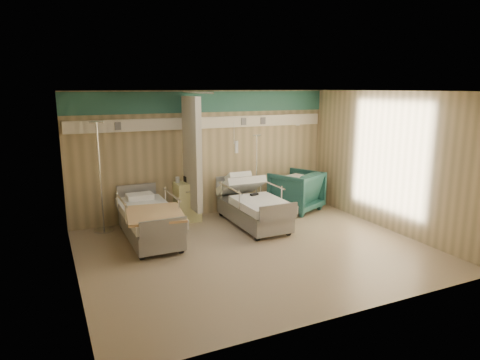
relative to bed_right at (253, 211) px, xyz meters
name	(u,v)px	position (x,y,z in m)	size (l,w,h in m)	color
ground	(255,250)	(-0.60, -1.30, -0.32)	(6.00, 5.00, 0.00)	tan
room_walls	(248,145)	(-0.63, -1.05, 1.55)	(6.04, 5.04, 2.82)	tan
bed_right	(253,211)	(0.00, 0.00, 0.00)	(1.00, 2.16, 0.63)	silver
bed_left	(149,224)	(-2.20, 0.00, 0.00)	(1.00, 2.16, 0.63)	silver
bedside_cabinet	(187,202)	(-1.15, 0.90, 0.11)	(0.50, 0.48, 0.85)	#EEE895
visitor_armchair	(296,191)	(1.43, 0.57, 0.16)	(1.01, 1.04, 0.94)	#20504C
waffle_blanket	(297,170)	(1.41, 0.55, 0.66)	(0.57, 0.50, 0.06)	white
iv_stand_right	(256,197)	(0.50, 0.83, 0.06)	(0.32, 0.32, 1.82)	silver
iv_stand_left	(102,209)	(-2.93, 0.93, 0.14)	(0.40, 0.40, 2.22)	silver
call_remote	(254,194)	(0.06, 0.06, 0.34)	(0.18, 0.08, 0.04)	black
tan_blanket	(155,214)	(-2.20, -0.46, 0.34)	(0.97, 1.22, 0.04)	tan
toiletry_bag	(190,179)	(-1.06, 0.97, 0.60)	(0.23, 0.14, 0.12)	black
white_cup	(178,180)	(-1.33, 0.97, 0.60)	(0.09, 0.09, 0.13)	white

